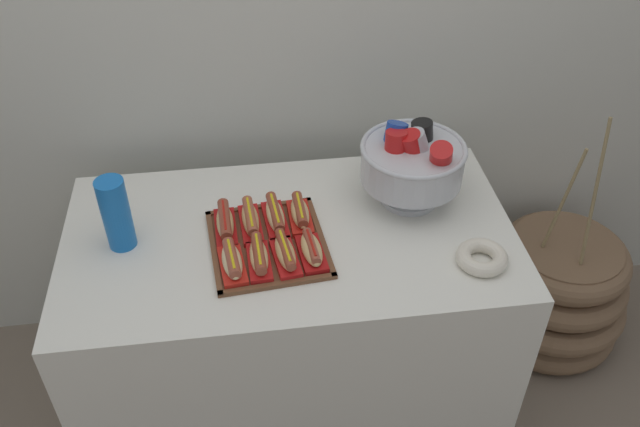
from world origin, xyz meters
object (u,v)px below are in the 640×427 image
floor_vase (554,290)px  hot_dog_2 (285,253)px  hot_dog_5 (250,220)px  cup_stack (116,214)px  hot_dog_7 (300,213)px  punch_bowl (412,161)px  donut (482,257)px  buffet_table (293,319)px  hot_dog_6 (275,216)px  hot_dog_3 (312,250)px  hot_dog_4 (225,223)px  hot_dog_0 (232,262)px  hot_dog_1 (259,257)px  serving_tray (268,244)px

floor_vase → hot_dog_2: size_ratio=5.89×
hot_dog_5 → cup_stack: 0.38m
hot_dog_7 → punch_bowl: punch_bowl is taller
donut → hot_dog_7: bearing=153.3°
buffet_table → floor_vase: 1.08m
floor_vase → hot_dog_6: (-1.08, -0.15, 0.61)m
hot_dog_3 → hot_dog_4: (-0.24, 0.14, 0.01)m
hot_dog_3 → hot_dog_2: bearing=-174.8°
hot_dog_3 → cup_stack: (-0.54, 0.13, 0.08)m
hot_dog_3 → hot_dog_7: hot_dog_7 is taller
hot_dog_3 → hot_dog_4: hot_dog_4 is taller
hot_dog_4 → hot_dog_5: bearing=5.2°
hot_dog_4 → hot_dog_5: hot_dog_4 is taller
donut → hot_dog_0: bearing=175.0°
hot_dog_1 → hot_dog_4: 0.18m
hot_dog_6 → hot_dog_0: bearing=-127.1°
floor_vase → hot_dog_0: bearing=-164.8°
hot_dog_3 → hot_dog_7: 0.17m
serving_tray → hot_dog_1: (-0.03, -0.09, 0.03)m
buffet_table → hot_dog_5: 0.43m
hot_dog_4 → hot_dog_3: bearing=-31.1°
cup_stack → hot_dog_3: bearing=-14.0°
hot_dog_6 → hot_dog_4: bearing=-174.8°
floor_vase → serving_tray: size_ratio=2.63×
hot_dog_3 → hot_dog_4: 0.28m
hot_dog_3 → hot_dog_6: (-0.09, 0.16, 0.00)m
hot_dog_1 → hot_dog_2: 0.08m
hot_dog_1 → cup_stack: (-0.39, 0.15, 0.08)m
hot_dog_0 → hot_dog_1: size_ratio=1.02×
hot_dog_2 → punch_bowl: (0.41, 0.24, 0.11)m
hot_dog_6 → donut: hot_dog_6 is taller
hot_dog_7 → cup_stack: size_ratio=0.72×
serving_tray → hot_dog_3: (0.12, -0.07, 0.03)m
hot_dog_6 → punch_bowl: 0.45m
hot_dog_3 → cup_stack: bearing=166.0°
serving_tray → cup_stack: size_ratio=1.71×
buffet_table → hot_dog_1: bearing=-126.5°
hot_dog_4 → hot_dog_5: (0.07, 0.01, -0.00)m
hot_dog_4 → hot_dog_7: size_ratio=1.08×
serving_tray → punch_bowl: size_ratio=1.20×
floor_vase → cup_stack: bearing=-173.4°
buffet_table → hot_dog_7: hot_dog_7 is taller
hot_dog_1 → hot_dog_4: hot_dog_4 is taller
serving_tray → hot_dog_7: bearing=41.4°
hot_dog_2 → hot_dog_7: size_ratio=1.07×
serving_tray → cup_stack: 0.44m
hot_dog_6 → hot_dog_7: (0.07, 0.01, -0.00)m
buffet_table → donut: bearing=-20.8°
hot_dog_3 → hot_dog_1: bearing=-174.8°
floor_vase → hot_dog_3: (-0.99, -0.31, 0.61)m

